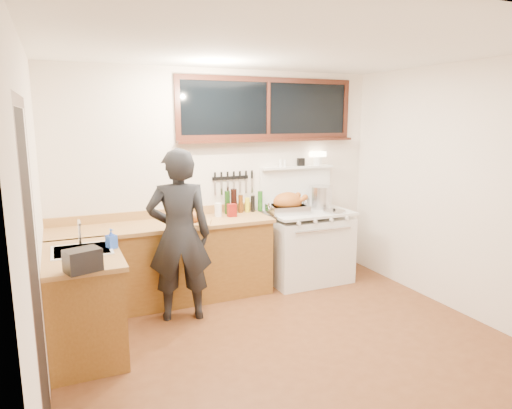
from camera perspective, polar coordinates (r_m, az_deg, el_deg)
name	(u,v)px	position (r m, az deg, el deg)	size (l,w,h in m)	color
ground_plane	(288,345)	(4.39, 4.07, -17.09)	(4.00, 3.50, 0.02)	#5A2F17
room_shell	(291,165)	(3.90, 4.39, 5.01)	(4.10, 3.60, 2.65)	silver
counter_back	(165,262)	(5.23, -11.35, -7.08)	(2.44, 0.64, 1.00)	brown
counter_left	(84,302)	(4.35, -20.75, -11.38)	(0.64, 1.09, 0.90)	brown
sink_unit	(82,256)	(4.29, -20.90, -6.08)	(0.50, 0.45, 0.37)	white
vintage_stove	(307,244)	(5.82, 6.38, -4.93)	(1.02, 0.74, 1.61)	white
back_window	(268,116)	(5.68, 1.57, 11.05)	(2.32, 0.13, 0.77)	black
left_doorway	(36,282)	(3.03, -25.80, -8.74)	(0.02, 1.04, 2.17)	black
knife_strip	(232,179)	(5.55, -3.00, 3.24)	(0.52, 0.03, 0.28)	black
man	(179,235)	(4.65, -9.56, -3.83)	(0.72, 0.55, 1.75)	black
soap_bottle	(111,239)	(4.24, -17.64, -4.09)	(0.11, 0.11, 0.18)	blue
toaster	(83,260)	(3.69, -20.84, -6.53)	(0.29, 0.24, 0.17)	black
cutting_board	(191,219)	(5.03, -8.16, -1.78)	(0.53, 0.47, 0.14)	#AA7C43
roast_turkey	(288,205)	(5.53, 4.03, -0.01)	(0.51, 0.40, 0.26)	silver
stockpot	(320,197)	(5.88, 8.04, 0.93)	(0.31, 0.31, 0.28)	silver
saucepan	(310,202)	(5.93, 6.80, 0.29)	(0.22, 0.30, 0.13)	silver
pot_lid	(334,211)	(5.67, 9.74, -0.82)	(0.33, 0.33, 0.04)	silver
coffee_tin	(232,210)	(5.34, -3.03, -0.72)	(0.10, 0.09, 0.15)	maroon
pitcher	(218,210)	(5.34, -4.75, -0.67)	(0.11, 0.11, 0.16)	white
bottle_cluster	(241,202)	(5.54, -1.86, 0.26)	(0.49, 0.07, 0.30)	black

